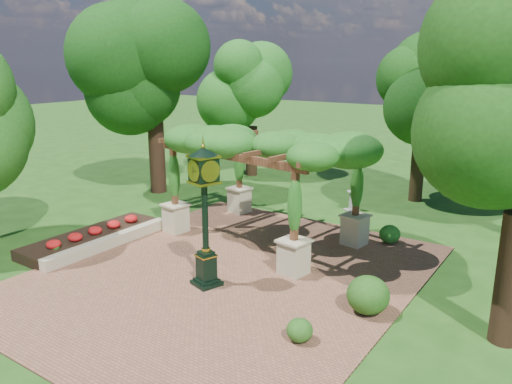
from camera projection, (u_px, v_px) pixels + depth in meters
The scene contains 13 objects.
ground at pixel (205, 287), 13.87m from camera, with size 120.00×120.00×0.00m, color #1E4714.
brick_plaza at pixel (227, 274), 14.67m from camera, with size 10.00×12.00×0.04m, color brown.
border_wall at pixel (109, 242), 16.73m from camera, with size 0.35×5.00×0.40m, color #C6B793.
flower_bed at pixel (92, 238), 17.23m from camera, with size 1.50×5.00×0.36m, color red.
pedestal_clock at pixel (205, 204), 13.37m from camera, with size 0.98×0.98×3.96m.
pergola at pixel (262, 147), 16.85m from camera, with size 6.90×4.90×4.02m.
sundial at pixel (352, 202), 20.81m from camera, with size 0.63×0.63×0.87m.
shrub_front at pixel (300, 330), 11.07m from camera, with size 0.59×0.59×0.54m, color #235117.
shrub_mid at pixel (368, 295), 12.28m from camera, with size 1.06×1.06×0.95m, color #214B15.
shrub_back at pixel (390, 234), 17.06m from camera, with size 0.71×0.71×0.64m, color #25681E.
tree_west_near at pixel (152, 65), 22.52m from camera, with size 4.21×4.21×8.65m.
tree_west_far at pixel (251, 88), 26.35m from camera, with size 3.36×3.36×6.93m.
tree_north at pixel (424, 95), 21.32m from camera, with size 3.38×3.38×6.87m.
Camera 1 is at (8.35, -9.73, 6.10)m, focal length 35.00 mm.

